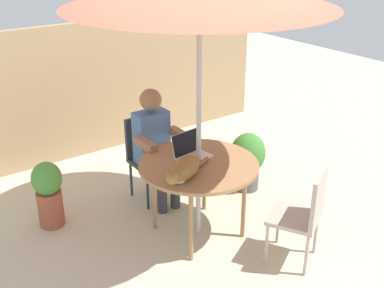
% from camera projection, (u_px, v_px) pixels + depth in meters
% --- Properties ---
extents(ground_plane, '(14.00, 14.00, 0.00)m').
position_uv_depth(ground_plane, '(198.00, 232.00, 4.59)').
color(ground_plane, beige).
extents(fence_back, '(5.07, 0.08, 1.65)m').
position_uv_depth(fence_back, '(89.00, 90.00, 5.92)').
color(fence_back, tan).
rests_on(fence_back, ground).
extents(patio_table, '(1.08, 1.08, 0.73)m').
position_uv_depth(patio_table, '(199.00, 169.00, 4.31)').
color(patio_table, '#9E754C').
rests_on(patio_table, ground).
extents(chair_occupied, '(0.40, 0.40, 0.88)m').
position_uv_depth(chair_occupied, '(148.00, 151.00, 5.03)').
color(chair_occupied, '#33383F').
rests_on(chair_occupied, ground).
extents(chair_empty, '(0.54, 0.54, 0.88)m').
position_uv_depth(chair_empty, '(305.00, 210.00, 3.98)').
color(chair_empty, '#B2A899').
rests_on(chair_empty, ground).
extents(person_seated, '(0.48, 0.48, 1.22)m').
position_uv_depth(person_seated, '(155.00, 141.00, 4.85)').
color(person_seated, '#4C72A5').
rests_on(person_seated, ground).
extents(laptop, '(0.33, 0.29, 0.21)m').
position_uv_depth(laptop, '(190.00, 150.00, 4.39)').
color(laptop, silver).
rests_on(laptop, patio_table).
extents(cat, '(0.61, 0.36, 0.17)m').
position_uv_depth(cat, '(184.00, 170.00, 3.98)').
color(cat, olive).
rests_on(cat, patio_table).
extents(potted_plant_near_fence, '(0.38, 0.38, 0.65)m').
position_uv_depth(potted_plant_near_fence, '(248.00, 158.00, 5.21)').
color(potted_plant_near_fence, '#595654').
rests_on(potted_plant_near_fence, ground).
extents(potted_plant_by_chair, '(0.29, 0.29, 0.67)m').
position_uv_depth(potted_plant_by_chair, '(48.00, 192.00, 4.56)').
color(potted_plant_by_chair, '#9E5138').
rests_on(potted_plant_by_chair, ground).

